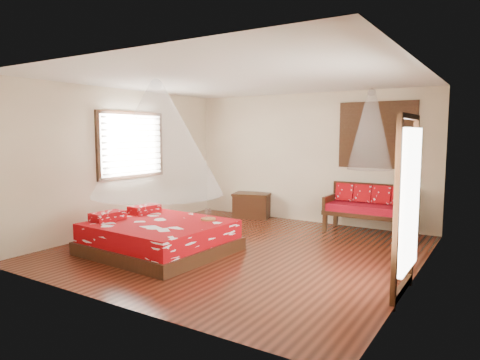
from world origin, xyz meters
name	(u,v)px	position (x,y,z in m)	size (l,w,h in m)	color
room	(240,166)	(0.00, 0.00, 1.40)	(5.54, 5.54, 2.84)	black
bed	(159,237)	(-1.05, -0.85, 0.25)	(2.21, 2.02, 0.64)	black
daybed	(370,206)	(1.49, 2.38, 0.52)	(1.65, 0.73, 0.94)	black
storage_chest	(252,205)	(-1.23, 2.45, 0.29)	(0.96, 0.81, 0.57)	black
shutter_panel	(377,135)	(1.49, 2.72, 1.90)	(1.52, 0.06, 1.32)	black
window_left	(132,145)	(-2.71, 0.20, 1.70)	(0.10, 1.74, 1.34)	black
glazed_door	(405,206)	(2.72, -0.60, 1.07)	(0.08, 1.02, 2.16)	black
wine_tray	(208,217)	(-0.44, -0.30, 0.55)	(0.25, 0.25, 0.20)	brown
mosquito_net_main	(157,139)	(-1.03, -0.85, 1.85)	(2.10, 2.10, 1.80)	white
mosquito_net_daybed	(371,130)	(1.49, 2.25, 2.00)	(0.83, 0.83, 1.50)	white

